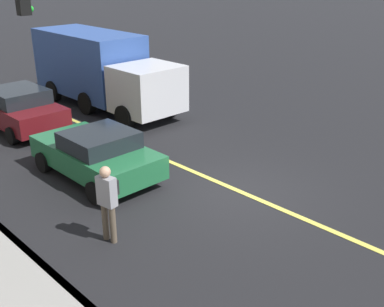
{
  "coord_description": "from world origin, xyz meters",
  "views": [
    {
      "loc": [
        -7.13,
        8.68,
        5.71
      ],
      "look_at": [
        0.28,
        1.45,
        1.42
      ],
      "focal_mm": 43.53,
      "sensor_mm": 36.0,
      "label": 1
    }
  ],
  "objects_px": {
    "car_maroon": "(17,108)",
    "car_green": "(97,153)",
    "truck_blue": "(100,69)",
    "pedestrian_with_backpack": "(108,198)"
  },
  "relations": [
    {
      "from": "car_maroon",
      "to": "pedestrian_with_backpack",
      "type": "xyz_separation_m",
      "value": [
        -8.58,
        1.96,
        0.28
      ]
    },
    {
      "from": "truck_blue",
      "to": "car_maroon",
      "type": "bearing_deg",
      "value": 92.9
    },
    {
      "from": "pedestrian_with_backpack",
      "to": "truck_blue",
      "type": "bearing_deg",
      "value": -33.36
    },
    {
      "from": "car_maroon",
      "to": "pedestrian_with_backpack",
      "type": "height_order",
      "value": "pedestrian_with_backpack"
    },
    {
      "from": "truck_blue",
      "to": "pedestrian_with_backpack",
      "type": "distance_m",
      "value": 10.52
    },
    {
      "from": "car_green",
      "to": "car_maroon",
      "type": "bearing_deg",
      "value": -3.13
    },
    {
      "from": "truck_blue",
      "to": "pedestrian_with_backpack",
      "type": "height_order",
      "value": "truck_blue"
    },
    {
      "from": "car_green",
      "to": "truck_blue",
      "type": "relative_size",
      "value": 0.54
    },
    {
      "from": "car_maroon",
      "to": "pedestrian_with_backpack",
      "type": "relative_size",
      "value": 2.51
    },
    {
      "from": "car_maroon",
      "to": "car_green",
      "type": "distance_m",
      "value": 5.62
    }
  ]
}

